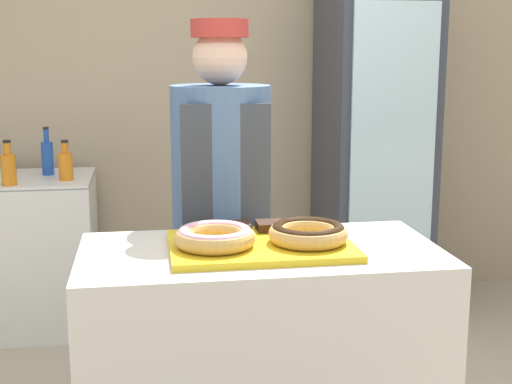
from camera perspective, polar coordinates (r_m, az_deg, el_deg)
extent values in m
cube|color=tan|center=(4.47, -4.14, 8.37)|extent=(8.00, 0.06, 2.70)
cube|color=beige|center=(2.61, 0.36, -14.22)|extent=(1.24, 0.64, 0.91)
cube|color=yellow|center=(2.44, 0.37, -4.32)|extent=(0.62, 0.45, 0.02)
torus|color=tan|center=(2.38, -3.30, -3.67)|extent=(0.27, 0.27, 0.06)
torus|color=#EFADC6|center=(2.38, -3.30, -3.27)|extent=(0.25, 0.25, 0.04)
torus|color=tan|center=(2.44, 4.19, -3.36)|extent=(0.27, 0.27, 0.06)
torus|color=#331E0F|center=(2.43, 4.20, -2.97)|extent=(0.25, 0.25, 0.04)
cube|color=black|center=(2.58, -1.58, -2.83)|extent=(0.10, 0.10, 0.03)
cube|color=black|center=(2.60, 1.15, -2.73)|extent=(0.10, 0.10, 0.03)
cylinder|color=#4C4C51|center=(3.14, -2.70, -10.50)|extent=(0.30, 0.30, 0.82)
cylinder|color=#4C6B99|center=(2.95, -2.83, 2.55)|extent=(0.41, 0.41, 0.62)
cube|color=#383D47|center=(2.86, -2.33, -5.97)|extent=(0.35, 0.02, 1.29)
sphere|color=beige|center=(2.92, -2.91, 10.71)|extent=(0.22, 0.22, 0.22)
cylinder|color=#B2332D|center=(2.92, -2.93, 12.94)|extent=(0.23, 0.23, 0.07)
cube|color=#333842|center=(4.31, 9.30, 3.42)|extent=(0.58, 0.67, 1.99)
cube|color=silver|center=(3.98, 10.88, 3.30)|extent=(0.48, 0.02, 1.59)
cube|color=white|center=(4.29, -19.54, -4.73)|extent=(1.02, 0.60, 0.88)
cylinder|color=orange|center=(3.94, -19.18, 1.68)|extent=(0.08, 0.08, 0.16)
cylinder|color=orange|center=(3.92, -19.28, 3.29)|extent=(0.04, 0.04, 0.06)
cylinder|color=black|center=(3.92, -19.32, 3.84)|extent=(0.04, 0.04, 0.01)
cylinder|color=orange|center=(4.00, -14.97, 1.97)|extent=(0.08, 0.08, 0.15)
cylinder|color=orange|center=(3.98, -15.05, 3.42)|extent=(0.03, 0.03, 0.06)
cylinder|color=black|center=(3.98, -15.07, 3.93)|extent=(0.04, 0.04, 0.01)
cylinder|color=#1E4CB2|center=(4.19, -16.34, 2.59)|extent=(0.07, 0.07, 0.19)
cylinder|color=#1E4CB2|center=(4.17, -16.44, 4.35)|extent=(0.03, 0.03, 0.07)
cylinder|color=black|center=(4.17, -16.48, 4.93)|extent=(0.03, 0.03, 0.01)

